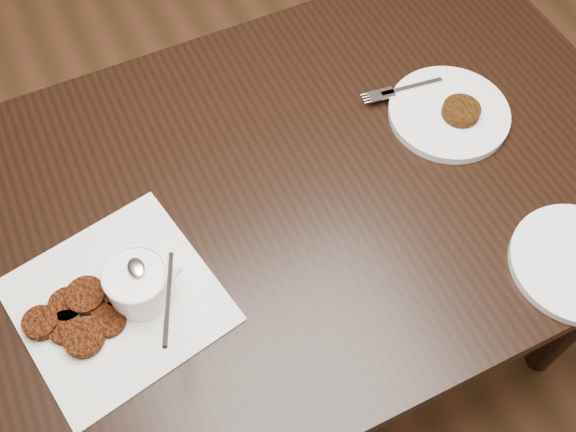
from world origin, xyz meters
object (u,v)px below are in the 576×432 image
object	(u,v)px
napkin	(117,301)
sauce_ramekin	(135,273)
plate_with_patty	(450,110)
table	(298,280)

from	to	relation	value
napkin	sauce_ramekin	xyz separation A→B (m)	(0.04, -0.00, 0.07)
napkin	sauce_ramekin	bearing A→B (deg)	-6.02
napkin	plate_with_patty	world-z (taller)	plate_with_patty
table	napkin	world-z (taller)	napkin
table	sauce_ramekin	world-z (taller)	sauce_ramekin
napkin	sauce_ramekin	size ratio (longest dim) A/B	2.10
table	plate_with_patty	distance (m)	0.50
napkin	sauce_ramekin	distance (m)	0.08
sauce_ramekin	plate_with_patty	xyz separation A→B (m)	(0.62, 0.10, -0.06)
plate_with_patty	napkin	bearing A→B (deg)	-171.95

